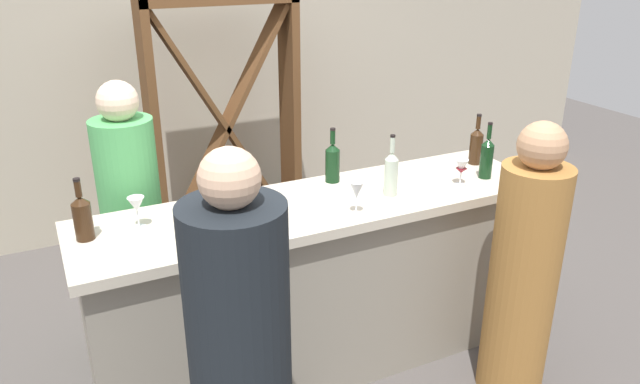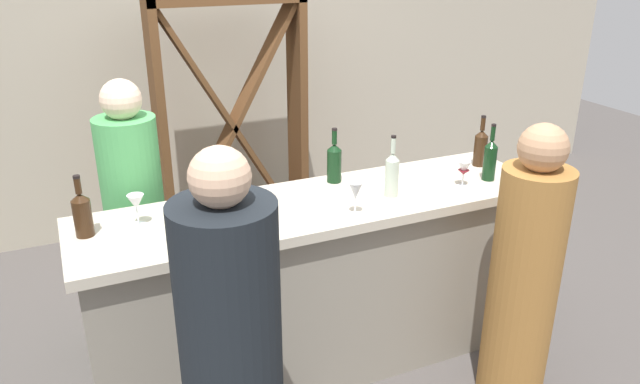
{
  "view_description": "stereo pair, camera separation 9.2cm",
  "coord_description": "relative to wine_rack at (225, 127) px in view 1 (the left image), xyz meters",
  "views": [
    {
      "loc": [
        -1.22,
        -2.5,
        2.18
      ],
      "look_at": [
        0.0,
        0.0,
        1.03
      ],
      "focal_mm": 34.28,
      "sensor_mm": 36.0,
      "label": 1
    },
    {
      "loc": [
        -1.13,
        -2.54,
        2.18
      ],
      "look_at": [
        0.0,
        0.0,
        1.03
      ],
      "focal_mm": 34.28,
      "sensor_mm": 36.0,
      "label": 2
    }
  ],
  "objects": [
    {
      "name": "wine_glass_near_left",
      "position": [
        0.05,
        -1.86,
        0.17
      ],
      "size": [
        0.07,
        0.07,
        0.16
      ],
      "color": "white",
      "rests_on": "bar_counter"
    },
    {
      "name": "person_right_guest",
      "position": [
        -0.86,
        -1.05,
        -0.2
      ],
      "size": [
        0.34,
        0.34,
        1.54
      ],
      "rotation": [
        0.0,
        0.0,
        -1.5
      ],
      "color": "#4CA559",
      "rests_on": "ground"
    },
    {
      "name": "person_left_guest",
      "position": [
        0.78,
        -2.26,
        -0.25
      ],
      "size": [
        0.38,
        0.38,
        1.44
      ],
      "rotation": [
        0.0,
        0.0,
        1.42
      ],
      "color": "#9E6B33",
      "rests_on": "ground"
    },
    {
      "name": "wine_bottle_leftmost_amber_brown",
      "position": [
        -1.13,
        -1.58,
        0.16
      ],
      "size": [
        0.08,
        0.08,
        0.28
      ],
      "color": "#331E0F",
      "rests_on": "bar_counter"
    },
    {
      "name": "wine_bottle_rightmost_amber_brown",
      "position": [
        1.02,
        -1.54,
        0.17
      ],
      "size": [
        0.07,
        0.07,
        0.29
      ],
      "color": "#331E0F",
      "rests_on": "bar_counter"
    },
    {
      "name": "wine_glass_near_center",
      "position": [
        0.73,
        -1.77,
        0.15
      ],
      "size": [
        0.07,
        0.07,
        0.14
      ],
      "color": "white",
      "rests_on": "bar_counter"
    },
    {
      "name": "wine_glass_near_right",
      "position": [
        -0.9,
        -1.56,
        0.16
      ],
      "size": [
        0.08,
        0.08,
        0.15
      ],
      "color": "white",
      "rests_on": "bar_counter"
    },
    {
      "name": "person_center_guest",
      "position": [
        -0.72,
        -2.41,
        -0.19
      ],
      "size": [
        0.41,
        0.41,
        1.58
      ],
      "rotation": [
        0.0,
        0.0,
        1.7
      ],
      "color": "black",
      "rests_on": "ground"
    },
    {
      "name": "wine_rack",
      "position": [
        0.0,
        0.0,
        0.0
      ],
      "size": [
        1.09,
        0.28,
        1.84
      ],
      "color": "brown",
      "rests_on": "ground"
    },
    {
      "name": "wine_bottle_second_right_dark_green",
      "position": [
        0.92,
        -1.75,
        0.17
      ],
      "size": [
        0.07,
        0.07,
        0.31
      ],
      "color": "black",
      "rests_on": "bar_counter"
    },
    {
      "name": "bar_counter",
      "position": [
        -0.03,
        -1.65,
        -0.43
      ],
      "size": [
        2.41,
        0.63,
        0.98
      ],
      "color": "gray",
      "rests_on": "ground"
    },
    {
      "name": "wine_bottle_center_clear_pale",
      "position": [
        0.33,
        -1.73,
        0.18
      ],
      "size": [
        0.07,
        0.07,
        0.32
      ],
      "color": "#B7C6B2",
      "rests_on": "bar_counter"
    },
    {
      "name": "back_wall",
      "position": [
        -0.03,
        0.55,
        0.48
      ],
      "size": [
        8.0,
        0.1,
        2.8
      ],
      "primitive_type": "cube",
      "color": "#B2A893",
      "rests_on": "ground"
    },
    {
      "name": "ground_plane",
      "position": [
        -0.03,
        -1.65,
        -0.92
      ],
      "size": [
        12.0,
        12.0,
        0.0
      ],
      "primitive_type": "plane",
      "color": "#4C4744"
    },
    {
      "name": "wine_bottle_second_left_dark_green",
      "position": [
        0.14,
        -1.43,
        0.17
      ],
      "size": [
        0.08,
        0.08,
        0.3
      ],
      "color": "black",
      "rests_on": "bar_counter"
    }
  ]
}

